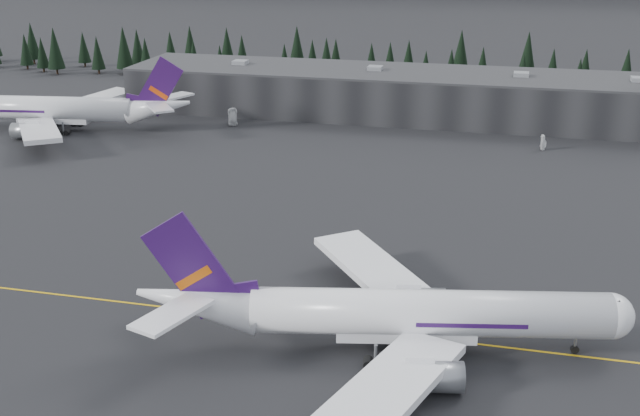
% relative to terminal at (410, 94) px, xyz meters
% --- Properties ---
extents(ground, '(1400.00, 1400.00, 0.00)m').
position_rel_terminal_xyz_m(ground, '(0.00, -125.00, -6.30)').
color(ground, black).
rests_on(ground, ground).
extents(taxiline, '(400.00, 0.40, 0.02)m').
position_rel_terminal_xyz_m(taxiline, '(0.00, -127.00, -6.29)').
color(taxiline, gold).
rests_on(taxiline, ground).
extents(terminal, '(160.00, 30.00, 12.60)m').
position_rel_terminal_xyz_m(terminal, '(0.00, 0.00, 0.00)').
color(terminal, black).
rests_on(terminal, ground).
extents(treeline, '(360.00, 20.00, 15.00)m').
position_rel_terminal_xyz_m(treeline, '(0.00, 37.00, 1.20)').
color(treeline, black).
rests_on(treeline, ground).
extents(jet_main, '(62.97, 57.57, 18.72)m').
position_rel_terminal_xyz_m(jet_main, '(15.14, -131.30, -1.02)').
color(jet_main, white).
rests_on(jet_main, ground).
extents(jet_parked, '(67.54, 61.95, 19.93)m').
position_rel_terminal_xyz_m(jet_parked, '(-85.83, -38.11, -0.68)').
color(jet_parked, white).
rests_on(jet_parked, ground).
extents(gse_vehicle_a, '(4.68, 5.57, 1.42)m').
position_rel_terminal_xyz_m(gse_vehicle_a, '(-44.46, -23.30, -5.59)').
color(gse_vehicle_a, silver).
rests_on(gse_vehicle_a, ground).
extents(gse_vehicle_b, '(4.12, 2.54, 1.31)m').
position_rel_terminal_xyz_m(gse_vehicle_b, '(36.47, -27.83, -5.65)').
color(gse_vehicle_b, white).
rests_on(gse_vehicle_b, ground).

